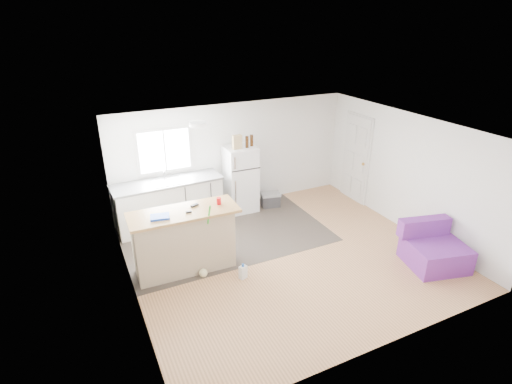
% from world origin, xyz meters
% --- Properties ---
extents(room, '(5.51, 5.01, 2.41)m').
position_xyz_m(room, '(0.00, 0.00, 1.20)').
color(room, '#A36E44').
rests_on(room, ground).
extents(vinyl_zone, '(4.05, 2.50, 0.00)m').
position_xyz_m(vinyl_zone, '(-0.73, 1.25, 0.00)').
color(vinyl_zone, '#362F28').
rests_on(vinyl_zone, floor).
extents(window, '(1.18, 0.06, 0.98)m').
position_xyz_m(window, '(-1.55, 2.49, 1.55)').
color(window, white).
rests_on(window, back_wall).
extents(interior_door, '(0.11, 0.92, 2.10)m').
position_xyz_m(interior_door, '(2.72, 1.55, 1.02)').
color(interior_door, white).
rests_on(interior_door, right_wall).
extents(ceiling_fixture, '(0.30, 0.30, 0.07)m').
position_xyz_m(ceiling_fixture, '(-1.20, 1.20, 2.36)').
color(ceiling_fixture, white).
rests_on(ceiling_fixture, ceiling).
extents(kitchen_cabinets, '(2.27, 0.78, 1.30)m').
position_xyz_m(kitchen_cabinets, '(-1.63, 2.15, 0.51)').
color(kitchen_cabinets, white).
rests_on(kitchen_cabinets, floor).
extents(peninsula, '(1.85, 0.75, 1.13)m').
position_xyz_m(peninsula, '(-1.81, 0.42, 0.57)').
color(peninsula, tan).
rests_on(peninsula, floor).
extents(refrigerator, '(0.68, 0.65, 1.50)m').
position_xyz_m(refrigerator, '(0.02, 2.17, 0.75)').
color(refrigerator, white).
rests_on(refrigerator, floor).
extents(cooler, '(0.49, 0.39, 0.33)m').
position_xyz_m(cooler, '(0.71, 2.02, 0.17)').
color(cooler, '#303032').
rests_on(cooler, floor).
extents(purple_seat, '(1.14, 1.11, 0.78)m').
position_xyz_m(purple_seat, '(2.23, -1.35, 0.28)').
color(purple_seat, purple).
rests_on(purple_seat, floor).
extents(cleaner_jug, '(0.15, 0.13, 0.28)m').
position_xyz_m(cleaner_jug, '(-1.02, -0.28, 0.12)').
color(cleaner_jug, white).
rests_on(cleaner_jug, floor).
extents(mop, '(0.27, 0.37, 1.33)m').
position_xyz_m(mop, '(-1.58, 0.10, 0.23)').
color(mop, green).
rests_on(mop, floor).
extents(red_cup, '(0.09, 0.09, 0.12)m').
position_xyz_m(red_cup, '(-1.15, 0.42, 1.19)').
color(red_cup, red).
rests_on(red_cup, peninsula).
extents(blue_tray, '(0.34, 0.28, 0.04)m').
position_xyz_m(blue_tray, '(-2.19, 0.35, 1.14)').
color(blue_tray, blue).
rests_on(blue_tray, peninsula).
extents(tool_a, '(0.15, 0.10, 0.03)m').
position_xyz_m(tool_a, '(-1.55, 0.53, 1.14)').
color(tool_a, black).
rests_on(tool_a, peninsula).
extents(tool_b, '(0.10, 0.05, 0.03)m').
position_xyz_m(tool_b, '(-1.72, 0.33, 1.14)').
color(tool_b, black).
rests_on(tool_b, peninsula).
extents(cardboard_box, '(0.20, 0.10, 0.30)m').
position_xyz_m(cardboard_box, '(-0.08, 2.08, 1.65)').
color(cardboard_box, tan).
rests_on(cardboard_box, refrigerator).
extents(bottle_left, '(0.09, 0.09, 0.25)m').
position_xyz_m(bottle_left, '(0.14, 2.07, 1.63)').
color(bottle_left, '#351C09').
rests_on(bottle_left, refrigerator).
extents(bottle_right, '(0.09, 0.09, 0.25)m').
position_xyz_m(bottle_right, '(0.28, 2.13, 1.63)').
color(bottle_right, '#351C09').
rests_on(bottle_right, refrigerator).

